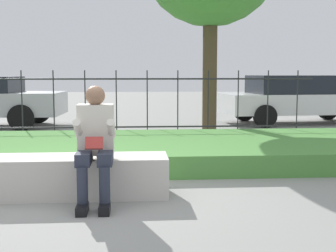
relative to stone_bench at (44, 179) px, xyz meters
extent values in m
plane|color=gray|center=(0.35, 0.00, -0.20)|extent=(60.00, 60.00, 0.00)
cube|color=beige|center=(0.00, 0.00, 0.03)|extent=(2.77, 0.59, 0.45)
cube|color=#9B978F|center=(0.00, 0.00, -0.16)|extent=(2.66, 0.54, 0.08)
cube|color=black|center=(0.49, -0.69, -0.16)|extent=(0.11, 0.26, 0.09)
cylinder|color=#282D3D|center=(0.49, -0.63, 0.07)|extent=(0.11, 0.11, 0.36)
cube|color=#282D3D|center=(0.49, -0.42, 0.31)|extent=(0.15, 0.42, 0.13)
cube|color=black|center=(0.71, -0.69, -0.16)|extent=(0.11, 0.26, 0.09)
cylinder|color=#282D3D|center=(0.71, -0.63, 0.07)|extent=(0.11, 0.11, 0.36)
cube|color=#282D3D|center=(0.71, -0.42, 0.31)|extent=(0.15, 0.42, 0.13)
cube|color=beige|center=(0.60, -0.21, 0.58)|extent=(0.38, 0.24, 0.54)
sphere|color=#8C664C|center=(0.60, -0.23, 0.95)|extent=(0.21, 0.21, 0.21)
cylinder|color=beige|center=(0.43, -0.37, 0.60)|extent=(0.08, 0.29, 0.24)
cylinder|color=beige|center=(0.77, -0.37, 0.60)|extent=(0.08, 0.29, 0.24)
cube|color=#B2332D|center=(0.60, -0.47, 0.47)|extent=(0.18, 0.09, 0.13)
cube|color=#4C893D|center=(0.35, 2.18, -0.05)|extent=(10.79, 2.96, 0.31)
cylinder|color=#232326|center=(0.35, 4.31, 0.09)|extent=(8.79, 0.03, 0.03)
cylinder|color=#232326|center=(0.35, 4.31, 1.07)|extent=(8.79, 0.03, 0.03)
cylinder|color=#232326|center=(-1.22, 4.31, 0.52)|extent=(0.02, 0.02, 1.44)
cylinder|color=#232326|center=(-0.59, 4.31, 0.52)|extent=(0.02, 0.02, 1.44)
cylinder|color=#232326|center=(0.03, 4.31, 0.52)|extent=(0.02, 0.02, 1.44)
cylinder|color=#232326|center=(0.66, 4.31, 0.52)|extent=(0.02, 0.02, 1.44)
cylinder|color=#232326|center=(1.29, 4.31, 0.52)|extent=(0.02, 0.02, 1.44)
cylinder|color=#232326|center=(1.92, 4.31, 0.52)|extent=(0.02, 0.02, 1.44)
cylinder|color=#232326|center=(2.55, 4.31, 0.52)|extent=(0.02, 0.02, 1.44)
cylinder|color=#232326|center=(3.17, 4.31, 0.52)|extent=(0.02, 0.02, 1.44)
cylinder|color=#232326|center=(3.80, 4.31, 0.52)|extent=(0.02, 0.02, 1.44)
cylinder|color=#232326|center=(4.43, 4.31, 0.52)|extent=(0.02, 0.02, 1.44)
cylinder|color=black|center=(-1.70, 6.25, 0.12)|extent=(0.64, 0.22, 0.63)
cylinder|color=black|center=(-1.64, 8.00, 0.12)|extent=(0.64, 0.22, 0.63)
cube|color=silver|center=(5.60, 7.41, 0.36)|extent=(4.35, 2.08, 0.54)
cube|color=black|center=(5.43, 7.39, 0.88)|extent=(2.44, 1.72, 0.50)
cylinder|color=black|center=(6.84, 8.36, 0.09)|extent=(0.60, 0.25, 0.59)
cylinder|color=black|center=(4.37, 6.45, 0.09)|extent=(0.60, 0.25, 0.59)
cylinder|color=black|center=(4.23, 8.15, 0.09)|extent=(0.60, 0.25, 0.59)
cylinder|color=#4C3D28|center=(2.70, 5.04, 1.35)|extent=(0.32, 0.32, 3.10)
camera|label=1|loc=(1.01, -5.24, 1.18)|focal=50.00mm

